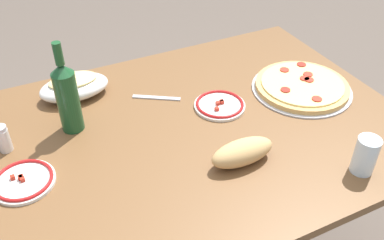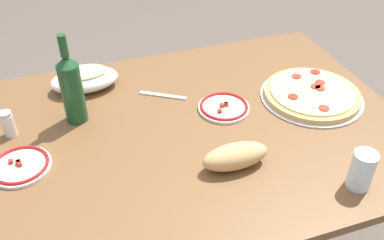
% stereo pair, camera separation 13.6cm
% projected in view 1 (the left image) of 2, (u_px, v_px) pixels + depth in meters
% --- Properties ---
extents(dining_table, '(1.38, 1.00, 0.73)m').
position_uv_depth(dining_table, '(192.00, 152.00, 1.45)').
color(dining_table, brown).
rests_on(dining_table, ground).
extents(pepperoni_pizza, '(0.36, 0.36, 0.03)m').
position_uv_depth(pepperoni_pizza, '(302.00, 86.00, 1.55)').
color(pepperoni_pizza, '#B7B7BC').
rests_on(pepperoni_pizza, dining_table).
extents(baked_pasta_dish, '(0.24, 0.15, 0.08)m').
position_uv_depth(baked_pasta_dish, '(74.00, 86.00, 1.50)').
color(baked_pasta_dish, white).
rests_on(baked_pasta_dish, dining_table).
extents(wine_bottle, '(0.07, 0.07, 0.30)m').
position_uv_depth(wine_bottle, '(67.00, 96.00, 1.30)').
color(wine_bottle, '#194723').
rests_on(wine_bottle, dining_table).
extents(water_glass, '(0.06, 0.06, 0.11)m').
position_uv_depth(water_glass, '(365.00, 155.00, 1.19)').
color(water_glass, silver).
rests_on(water_glass, dining_table).
extents(side_plate_near, '(0.17, 0.17, 0.02)m').
position_uv_depth(side_plate_near, '(220.00, 105.00, 1.47)').
color(side_plate_near, white).
rests_on(side_plate_near, dining_table).
extents(side_plate_far, '(0.17, 0.17, 0.02)m').
position_uv_depth(side_plate_far, '(23.00, 181.00, 1.18)').
color(side_plate_far, white).
rests_on(side_plate_far, dining_table).
extents(bread_loaf, '(0.20, 0.08, 0.07)m').
position_uv_depth(bread_loaf, '(242.00, 152.00, 1.23)').
color(bread_loaf, tan).
rests_on(bread_loaf, dining_table).
extents(spice_shaker, '(0.04, 0.04, 0.09)m').
position_uv_depth(spice_shaker, '(3.00, 139.00, 1.27)').
color(spice_shaker, silver).
rests_on(spice_shaker, dining_table).
extents(fork_right, '(0.15, 0.10, 0.00)m').
position_uv_depth(fork_right, '(156.00, 98.00, 1.51)').
color(fork_right, '#B7B7BC').
rests_on(fork_right, dining_table).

